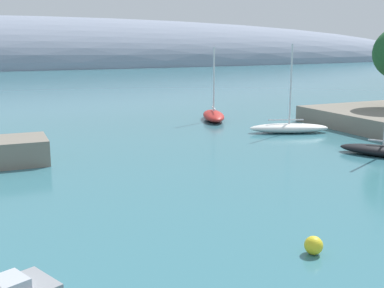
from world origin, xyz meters
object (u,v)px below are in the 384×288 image
(mooring_buoy_yellow, at_px, (314,245))
(sailboat_black_near_shore, at_px, (383,150))
(sailboat_red_mid_mooring, at_px, (214,115))
(sailboat_white_end_of_line, at_px, (289,128))

(mooring_buoy_yellow, bearing_deg, sailboat_black_near_shore, 36.48)
(sailboat_black_near_shore, bearing_deg, sailboat_red_mid_mooring, -21.68)
(sailboat_red_mid_mooring, height_order, sailboat_white_end_of_line, sailboat_white_end_of_line)
(sailboat_black_near_shore, distance_m, mooring_buoy_yellow, 19.58)
(sailboat_red_mid_mooring, height_order, mooring_buoy_yellow, sailboat_red_mid_mooring)
(sailboat_red_mid_mooring, bearing_deg, mooring_buoy_yellow, 179.58)
(sailboat_red_mid_mooring, xyz_separation_m, mooring_buoy_yellow, (-11.94, -31.99, -0.20))
(sailboat_black_near_shore, xyz_separation_m, sailboat_red_mid_mooring, (-3.81, 20.34, 0.11))
(sailboat_white_end_of_line, xyz_separation_m, mooring_buoy_yellow, (-15.01, -22.45, -0.13))
(mooring_buoy_yellow, bearing_deg, sailboat_white_end_of_line, 56.23)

